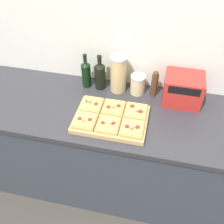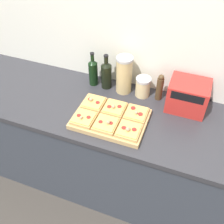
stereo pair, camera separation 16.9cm
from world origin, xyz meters
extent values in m
plane|color=#3D3833|center=(0.00, 0.00, 0.00)|extent=(12.00, 12.00, 0.00)
cube|color=silver|center=(0.00, 0.68, 1.25)|extent=(6.00, 0.06, 2.50)
cube|color=#333842|center=(0.00, 0.32, 0.43)|extent=(2.60, 0.64, 0.85)
cube|color=#2D2D33|center=(0.00, 0.32, 0.87)|extent=(2.63, 0.67, 0.04)
cube|color=tan|center=(-0.04, 0.21, 0.91)|extent=(0.47, 0.33, 0.03)
cube|color=tan|center=(-0.19, 0.29, 0.93)|extent=(0.14, 0.15, 0.02)
cube|color=#E5A856|center=(-0.19, 0.29, 0.95)|extent=(0.13, 0.13, 0.01)
cylinder|color=maroon|center=(-0.22, 0.30, 0.95)|extent=(0.03, 0.03, 0.00)
cylinder|color=maroon|center=(-0.16, 0.29, 0.95)|extent=(0.03, 0.03, 0.00)
sphere|color=tan|center=(-0.21, 0.29, 0.96)|extent=(0.02, 0.02, 0.02)
cube|color=tan|center=(-0.04, 0.29, 0.93)|extent=(0.14, 0.15, 0.02)
cube|color=#E5A856|center=(-0.04, 0.29, 0.95)|extent=(0.13, 0.13, 0.01)
cylinder|color=maroon|center=(-0.07, 0.28, 0.95)|extent=(0.03, 0.03, 0.00)
cylinder|color=maroon|center=(-0.01, 0.30, 0.95)|extent=(0.03, 0.03, 0.00)
sphere|color=tan|center=(-0.04, 0.28, 0.96)|extent=(0.02, 0.02, 0.02)
cube|color=tan|center=(0.11, 0.29, 0.93)|extent=(0.14, 0.15, 0.02)
cube|color=#E5A856|center=(0.11, 0.29, 0.95)|extent=(0.13, 0.13, 0.01)
cylinder|color=maroon|center=(0.08, 0.32, 0.95)|extent=(0.03, 0.03, 0.00)
cylinder|color=maroon|center=(0.14, 0.28, 0.95)|extent=(0.03, 0.03, 0.00)
sphere|color=tan|center=(0.12, 0.28, 0.96)|extent=(0.02, 0.02, 0.02)
cube|color=tan|center=(-0.19, 0.14, 0.93)|extent=(0.14, 0.15, 0.02)
cube|color=#E5A856|center=(-0.19, 0.14, 0.95)|extent=(0.13, 0.13, 0.01)
cylinder|color=maroon|center=(-0.22, 0.13, 0.95)|extent=(0.03, 0.03, 0.00)
cylinder|color=maroon|center=(-0.16, 0.14, 0.95)|extent=(0.03, 0.03, 0.00)
sphere|color=tan|center=(-0.19, 0.11, 0.96)|extent=(0.02, 0.02, 0.02)
cube|color=tan|center=(-0.04, 0.14, 0.93)|extent=(0.14, 0.15, 0.02)
cube|color=#E5A856|center=(-0.04, 0.14, 0.95)|extent=(0.13, 0.13, 0.01)
cylinder|color=maroon|center=(-0.07, 0.13, 0.95)|extent=(0.03, 0.03, 0.00)
cylinder|color=maroon|center=(-0.01, 0.14, 0.95)|extent=(0.03, 0.03, 0.00)
sphere|color=tan|center=(-0.02, 0.13, 0.96)|extent=(0.02, 0.02, 0.02)
cube|color=tan|center=(0.11, 0.14, 0.93)|extent=(0.14, 0.15, 0.02)
cube|color=#E5A856|center=(0.11, 0.14, 0.95)|extent=(0.13, 0.13, 0.01)
cylinder|color=maroon|center=(0.08, 0.13, 0.95)|extent=(0.03, 0.03, 0.00)
cylinder|color=maroon|center=(0.14, 0.14, 0.95)|extent=(0.03, 0.03, 0.00)
sphere|color=tan|center=(0.11, 0.12, 0.96)|extent=(0.03, 0.03, 0.03)
cylinder|color=black|center=(-0.30, 0.54, 0.98)|extent=(0.07, 0.07, 0.18)
cone|color=black|center=(-0.30, 0.54, 1.08)|extent=(0.07, 0.07, 0.03)
cylinder|color=black|center=(-0.30, 0.54, 1.12)|extent=(0.03, 0.03, 0.05)
cylinder|color=black|center=(-0.30, 0.54, 1.15)|extent=(0.03, 0.03, 0.01)
cylinder|color=black|center=(-0.19, 0.54, 0.98)|extent=(0.08, 0.08, 0.18)
cone|color=black|center=(-0.19, 0.54, 1.09)|extent=(0.08, 0.08, 0.03)
cylinder|color=black|center=(-0.19, 0.54, 1.12)|extent=(0.03, 0.03, 0.05)
cylinder|color=black|center=(-0.19, 0.54, 1.15)|extent=(0.03, 0.03, 0.01)
cylinder|color=tan|center=(-0.06, 0.54, 1.02)|extent=(0.11, 0.11, 0.26)
cylinder|color=#B2B2B7|center=(-0.06, 0.54, 1.16)|extent=(0.12, 0.12, 0.02)
cylinder|color=beige|center=(0.08, 0.54, 0.95)|extent=(0.10, 0.10, 0.13)
cylinder|color=#B2B2B7|center=(0.08, 0.54, 1.03)|extent=(0.11, 0.11, 0.02)
cylinder|color=#47331E|center=(0.20, 0.54, 0.98)|extent=(0.05, 0.05, 0.17)
sphere|color=#47331E|center=(0.20, 0.54, 1.07)|extent=(0.04, 0.04, 0.04)
cube|color=red|center=(0.40, 0.52, 0.99)|extent=(0.26, 0.21, 0.21)
cube|color=black|center=(0.40, 0.42, 1.06)|extent=(0.20, 0.01, 0.06)
cube|color=black|center=(0.54, 0.52, 1.00)|extent=(0.02, 0.02, 0.02)
camera|label=1|loc=(0.23, -0.95, 2.11)|focal=42.00mm
camera|label=2|loc=(0.39, -0.90, 2.11)|focal=42.00mm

